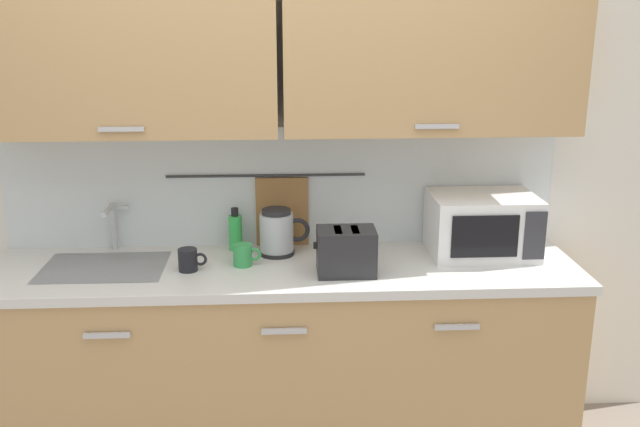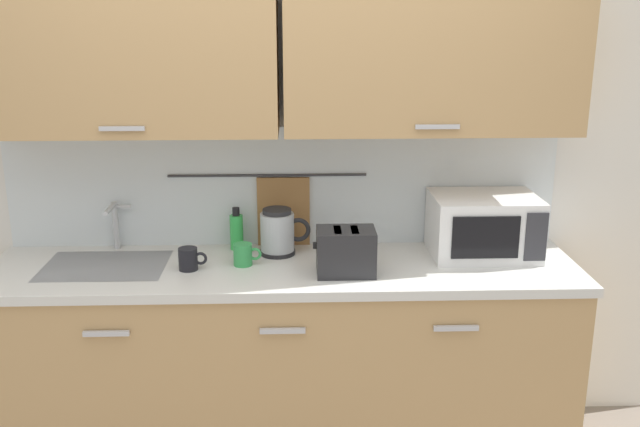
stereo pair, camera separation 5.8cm
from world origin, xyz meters
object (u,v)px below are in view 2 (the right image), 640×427
dish_soap_bottle (237,231)px  toaster (346,251)px  electric_kettle (278,232)px  mug_near_sink (189,259)px  microwave (484,225)px  mug_by_kettle (243,254)px

dish_soap_bottle → toaster: dish_soap_bottle is taller
electric_kettle → mug_near_sink: electric_kettle is taller
microwave → mug_near_sink: size_ratio=3.83×
dish_soap_bottle → toaster: bearing=-34.7°
electric_kettle → toaster: size_ratio=0.89×
electric_kettle → mug_by_kettle: 0.21m
electric_kettle → dish_soap_bottle: bearing=158.9°
mug_by_kettle → microwave: bearing=5.4°
microwave → toaster: size_ratio=1.80×
mug_near_sink → microwave: bearing=6.7°
electric_kettle → microwave: bearing=-2.5°
toaster → mug_by_kettle: size_ratio=2.13×
electric_kettle → toaster: (0.28, -0.25, -0.01)m
microwave → electric_kettle: microwave is taller
electric_kettle → toaster: electric_kettle is taller
dish_soap_bottle → mug_by_kettle: bearing=-78.2°
electric_kettle → mug_near_sink: 0.42m
mug_by_kettle → electric_kettle: bearing=43.7°
microwave → toaster: bearing=-161.0°
mug_near_sink → electric_kettle: bearing=26.9°
dish_soap_bottle → mug_near_sink: bearing=-124.5°
toaster → electric_kettle: bearing=138.0°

